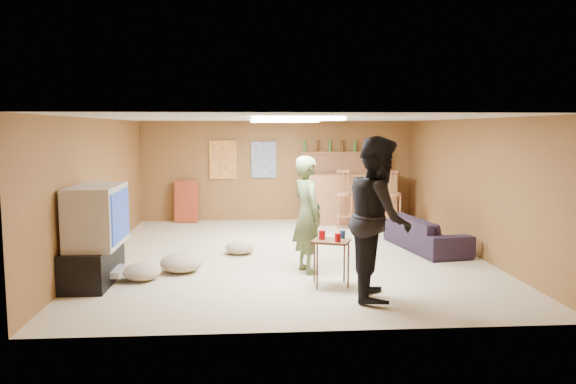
{
  "coord_description": "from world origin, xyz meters",
  "views": [
    {
      "loc": [
        -0.66,
        -8.95,
        2.05
      ],
      "look_at": [
        0.0,
        0.2,
        1.0
      ],
      "focal_mm": 35.0,
      "sensor_mm": 36.0,
      "label": 1
    }
  ],
  "objects": [
    {
      "name": "dvd_box",
      "position": [
        -2.5,
        -1.5,
        0.15
      ],
      "size": [
        0.35,
        0.5,
        0.08
      ],
      "primitive_type": "cube",
      "color": "#B2B2B7",
      "rests_on": "tv_stand"
    },
    {
      "name": "cup_red_far",
      "position": [
        0.48,
        -1.96,
        0.66
      ],
      "size": [
        0.1,
        0.1,
        0.11
      ],
      "primitive_type": "cylinder",
      "rotation": [
        0.0,
        0.0,
        -0.36
      ],
      "color": "red",
      "rests_on": "tray_table"
    },
    {
      "name": "ground",
      "position": [
        0.0,
        0.0,
        0.0
      ],
      "size": [
        7.0,
        7.0,
        0.0
      ],
      "primitive_type": "plane",
      "color": "#C5B896",
      "rests_on": "ground"
    },
    {
      "name": "cup_red_near",
      "position": [
        0.3,
        -1.79,
        0.66
      ],
      "size": [
        0.11,
        0.11,
        0.12
      ],
      "primitive_type": "cylinder",
      "rotation": [
        0.0,
        0.0,
        0.35
      ],
      "color": "red",
      "rests_on": "tray_table"
    },
    {
      "name": "folding_chair_stack",
      "position": [
        -2.0,
        3.3,
        0.45
      ],
      "size": [
        0.5,
        0.26,
        0.91
      ],
      "primitive_type": "cube",
      "rotation": [
        -0.14,
        0.0,
        0.0
      ],
      "color": "#9D341D",
      "rests_on": "ground"
    },
    {
      "name": "sofa",
      "position": [
        2.35,
        0.21,
        0.27
      ],
      "size": [
        1.04,
        1.98,
        0.55
      ],
      "primitive_type": "imported",
      "rotation": [
        0.0,
        0.0,
        1.74
      ],
      "color": "black",
      "rests_on": "ground"
    },
    {
      "name": "wall_front",
      "position": [
        0.0,
        -3.5,
        1.1
      ],
      "size": [
        6.0,
        0.02,
        2.2
      ],
      "primitive_type": "cube",
      "color": "brown",
      "rests_on": "ground"
    },
    {
      "name": "tv_screen",
      "position": [
        -2.34,
        -1.5,
        0.9
      ],
      "size": [
        0.02,
        0.95,
        0.65
      ],
      "primitive_type": "cube",
      "color": "navy",
      "rests_on": "tv_body"
    },
    {
      "name": "bar_counter",
      "position": [
        1.5,
        2.95,
        0.55
      ],
      "size": [
        2.0,
        0.6,
        1.1
      ],
      "primitive_type": "cube",
      "color": "#955A36",
      "rests_on": "ground"
    },
    {
      "name": "poster_right",
      "position": [
        -0.3,
        3.46,
        1.35
      ],
      "size": [
        0.55,
        0.03,
        0.8
      ],
      "primitive_type": "cube",
      "color": "#334C99",
      "rests_on": "wall_back"
    },
    {
      "name": "ceiling_panel_front",
      "position": [
        0.0,
        -1.5,
        2.17
      ],
      "size": [
        1.2,
        0.6,
        0.04
      ],
      "primitive_type": "cube",
      "color": "white",
      "rests_on": "ceiling"
    },
    {
      "name": "bar_lip",
      "position": [
        1.5,
        2.7,
        1.1
      ],
      "size": [
        2.1,
        0.12,
        0.05
      ],
      "primitive_type": "cube",
      "color": "#462916",
      "rests_on": "bar_counter"
    },
    {
      "name": "bar_stool_right",
      "position": [
        2.25,
        2.08,
        0.53
      ],
      "size": [
        0.42,
        0.42,
        1.06
      ],
      "primitive_type": null,
      "rotation": [
        0.0,
        0.0,
        -0.32
      ],
      "color": "#955A36",
      "rests_on": "ground"
    },
    {
      "name": "tv_body",
      "position": [
        -2.65,
        -1.5,
        0.9
      ],
      "size": [
        0.6,
        1.1,
        0.8
      ],
      "primitive_type": "cube",
      "color": "#B2B2B7",
      "rests_on": "tv_stand"
    },
    {
      "name": "cushion_mid",
      "position": [
        -0.8,
        0.08,
        0.11
      ],
      "size": [
        0.59,
        0.59,
        0.21
      ],
      "primitive_type": "ellipsoid",
      "rotation": [
        0.0,
        0.0,
        0.28
      ],
      "color": "tan",
      "rests_on": "ground"
    },
    {
      "name": "person_olive",
      "position": [
        0.18,
        -1.14,
        0.83
      ],
      "size": [
        0.57,
        0.7,
        1.66
      ],
      "primitive_type": "imported",
      "rotation": [
        0.0,
        0.0,
        1.9
      ],
      "color": "#4D5934",
      "rests_on": "ground"
    },
    {
      "name": "bottle_row",
      "position": [
        1.16,
        3.38,
        1.65
      ],
      "size": [
        1.2,
        0.08,
        0.26
      ],
      "primitive_type": null,
      "color": "#3F7233",
      "rests_on": "bar_shelf"
    },
    {
      "name": "ceiling_panel_back",
      "position": [
        0.0,
        1.2,
        2.17
      ],
      "size": [
        1.2,
        0.6,
        0.04
      ],
      "primitive_type": "cube",
      "color": "white",
      "rests_on": "ceiling"
    },
    {
      "name": "bar_stool_left",
      "position": [
        1.3,
        2.3,
        0.63
      ],
      "size": [
        0.46,
        0.46,
        1.26
      ],
      "primitive_type": null,
      "rotation": [
        0.0,
        0.0,
        0.17
      ],
      "color": "#955A36",
      "rests_on": "ground"
    },
    {
      "name": "cup_blue",
      "position": [
        0.58,
        -1.75,
        0.65
      ],
      "size": [
        0.09,
        0.09,
        0.1
      ],
      "primitive_type": "cylinder",
      "rotation": [
        0.0,
        0.0,
        0.27
      ],
      "color": "navy",
      "rests_on": "tray_table"
    },
    {
      "name": "poster_left",
      "position": [
        -1.2,
        3.46,
        1.35
      ],
      "size": [
        0.6,
        0.03,
        0.85
      ],
      "primitive_type": "cube",
      "color": "#BF3F26",
      "rests_on": "wall_back"
    },
    {
      "name": "wall_right",
      "position": [
        3.0,
        0.0,
        1.1
      ],
      "size": [
        0.02,
        7.0,
        2.2
      ],
      "primitive_type": "cube",
      "color": "brown",
      "rests_on": "ground"
    },
    {
      "name": "person_black",
      "position": [
        0.91,
        -2.4,
        0.98
      ],
      "size": [
        0.89,
        1.06,
        1.96
      ],
      "primitive_type": "imported",
      "rotation": [
        0.0,
        0.0,
        1.4
      ],
      "color": "black",
      "rests_on": "ground"
    },
    {
      "name": "wall_left",
      "position": [
        -3.0,
        0.0,
        1.1
      ],
      "size": [
        0.02,
        7.0,
        2.2
      ],
      "primitive_type": "cube",
      "color": "brown",
      "rests_on": "ground"
    },
    {
      "name": "ceiling",
      "position": [
        0.0,
        0.0,
        2.2
      ],
      "size": [
        6.0,
        7.0,
        0.02
      ],
      "primitive_type": "cube",
      "color": "silver",
      "rests_on": "ground"
    },
    {
      "name": "tv_stand",
      "position": [
        -2.72,
        -1.5,
        0.25
      ],
      "size": [
        0.55,
        1.3,
        0.5
      ],
      "primitive_type": "cube",
      "color": "black",
      "rests_on": "ground"
    },
    {
      "name": "wall_back",
      "position": [
        0.0,
        3.5,
        1.1
      ],
      "size": [
        6.0,
        0.02,
        2.2
      ],
      "primitive_type": "cube",
      "color": "brown",
      "rests_on": "ground"
    },
    {
      "name": "tray_table",
      "position": [
        0.41,
        -1.86,
        0.3
      ],
      "size": [
        0.57,
        0.51,
        0.6
      ],
      "primitive_type": "cube",
      "rotation": [
        0.0,
        0.0,
        -0.37
      ],
      "color": "#462916",
      "rests_on": "ground"
    },
    {
      "name": "bar_backing",
      "position": [
        1.5,
        3.42,
        1.2
      ],
      "size": [
        2.0,
        0.14,
        0.6
      ],
      "primitive_type": "cube",
      "color": "#955A36",
      "rests_on": "bar_counter"
    },
    {
      "name": "bar_shelf",
      "position": [
        1.5,
        3.4,
        1.5
      ],
      "size": [
        2.0,
        0.18,
        0.05
      ],
      "primitive_type": "cube",
      "color": "#955A36",
      "rests_on": "bar_backing"
    },
    {
      "name": "cushion_far",
      "position": [
        -2.1,
        -1.41,
        0.12
      ],
      "size": [
        0.55,
        0.55,
        0.23
      ],
      "primitive_type": "ellipsoid",
      "rotation": [
        0.0,
        0.0,
        0.07
      ],
      "color": "tan",
      "rests_on": "ground"
    },
    {
      "name": "cushion_near_tv",
      "position": [
        -1.62,
        -1.01,
        0.14
      ],
      "size": [
        0.63,
        0.63,
        0.27
      ],
      "primitive_type": "ellipsoid",
      "rotation": [
        0.0,
        0.0,
        -0.05
      ],
      "color": "tan",
      "rests_on": "ground"
    }
  ]
}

